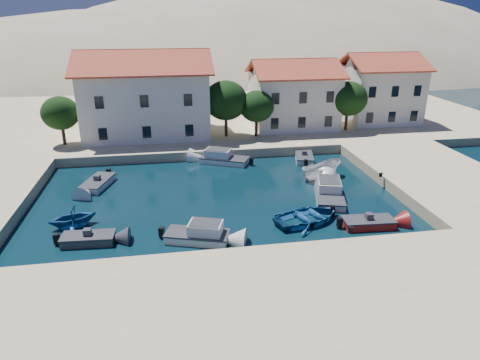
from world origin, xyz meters
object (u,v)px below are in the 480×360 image
object	(u,v)px
building_mid	(293,93)
building_right	(380,87)
cabin_cruiser_south	(197,234)
cabin_cruiser_east	(329,193)
building_left	(146,92)
boat_east	(321,178)
rowboat_south	(308,221)

from	to	relation	value
building_mid	building_right	distance (m)	12.04
cabin_cruiser_south	building_mid	bearing A→B (deg)	79.98
cabin_cruiser_east	building_right	bearing A→B (deg)	-18.07
building_left	cabin_cruiser_east	bearing A→B (deg)	-52.02
building_left	boat_east	xyz separation A→B (m)	(16.28, -14.97, -5.94)
rowboat_south	cabin_cruiser_south	bearing A→B (deg)	82.49
building_mid	boat_east	world-z (taller)	building_mid
building_right	cabin_cruiser_east	xyz separation A→B (m)	(-14.64, -21.68, -5.00)
building_right	rowboat_south	bearing A→B (deg)	-124.77
rowboat_south	building_mid	bearing A→B (deg)	-30.92
rowboat_south	cabin_cruiser_east	distance (m)	4.88
building_left	cabin_cruiser_east	size ratio (longest dim) A/B	2.51
rowboat_south	boat_east	xyz separation A→B (m)	(3.96, 8.49, 0.00)
building_mid	cabin_cruiser_south	world-z (taller)	building_mid
cabin_cruiser_east	boat_east	distance (m)	4.82
building_right	boat_east	bearing A→B (deg)	-128.94
rowboat_south	building_left	bearing A→B (deg)	9.85
building_left	cabin_cruiser_east	distance (m)	25.55
building_left	rowboat_south	size ratio (longest dim) A/B	2.73
rowboat_south	cabin_cruiser_east	size ratio (longest dim) A/B	0.92
building_mid	cabin_cruiser_east	world-z (taller)	building_mid
building_right	cabin_cruiser_south	distance (m)	37.84
cabin_cruiser_south	rowboat_south	size ratio (longest dim) A/B	0.87
building_mid	boat_east	distance (m)	16.89
cabin_cruiser_south	cabin_cruiser_east	size ratio (longest dim) A/B	0.80
building_mid	rowboat_south	size ratio (longest dim) A/B	1.95
cabin_cruiser_south	cabin_cruiser_east	xyz separation A→B (m)	(11.41, 5.32, 0.00)
building_right	rowboat_south	world-z (taller)	building_right
building_left	building_right	world-z (taller)	building_left
building_left	building_mid	bearing A→B (deg)	3.18
cabin_cruiser_east	boat_east	xyz separation A→B (m)	(0.92, 4.70, -0.48)
boat_east	rowboat_south	bearing A→B (deg)	133.57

